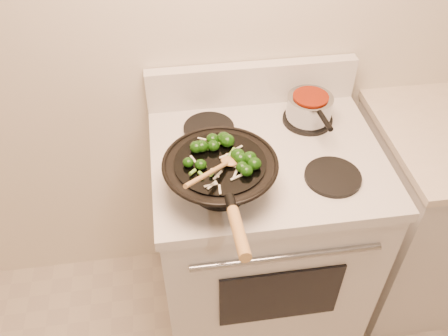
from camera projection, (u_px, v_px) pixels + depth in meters
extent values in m
cube|color=silver|center=(260.00, 241.00, 1.92)|extent=(0.76, 0.64, 0.88)
cube|color=silver|center=(267.00, 157.00, 1.61)|extent=(0.78, 0.66, 0.04)
cube|color=silver|center=(252.00, 83.00, 1.76)|extent=(0.78, 0.05, 0.16)
cylinder|color=#93969B|center=(287.00, 257.00, 1.45)|extent=(0.60, 0.02, 0.02)
cube|color=black|center=(280.00, 296.00, 1.61)|extent=(0.42, 0.01, 0.28)
cylinder|color=black|center=(220.00, 188.00, 1.46)|extent=(0.18, 0.18, 0.01)
cylinder|color=black|center=(333.00, 177.00, 1.50)|extent=(0.18, 0.18, 0.01)
cylinder|color=black|center=(209.00, 128.00, 1.68)|extent=(0.18, 0.18, 0.01)
cylinder|color=black|center=(307.00, 119.00, 1.72)|extent=(0.18, 0.18, 0.01)
torus|color=black|center=(220.00, 163.00, 1.39)|extent=(0.35, 0.35, 0.01)
cylinder|color=black|center=(220.00, 163.00, 1.39)|extent=(0.27, 0.27, 0.01)
cylinder|color=black|center=(231.00, 203.00, 1.23)|extent=(0.03, 0.06, 0.04)
cylinder|color=#AB7C43|center=(239.00, 232.00, 1.13)|extent=(0.03, 0.18, 0.06)
ellipsoid|color=#0F3207|center=(212.00, 139.00, 1.44)|extent=(0.04, 0.04, 0.03)
cylinder|color=#487A2C|center=(216.00, 141.00, 1.45)|extent=(0.02, 0.01, 0.01)
ellipsoid|color=#0F3207|center=(196.00, 147.00, 1.41)|extent=(0.04, 0.04, 0.03)
ellipsoid|color=#0F3207|center=(227.00, 141.00, 1.43)|extent=(0.05, 0.05, 0.04)
ellipsoid|color=#0F3207|center=(247.00, 171.00, 1.34)|extent=(0.04, 0.04, 0.03)
cylinder|color=#487A2C|center=(250.00, 172.00, 1.35)|extent=(0.02, 0.02, 0.01)
ellipsoid|color=#0F3207|center=(213.00, 146.00, 1.42)|extent=(0.04, 0.04, 0.03)
ellipsoid|color=#0F3207|center=(254.00, 164.00, 1.36)|extent=(0.04, 0.04, 0.04)
ellipsoid|color=#0F3207|center=(201.00, 164.00, 1.36)|extent=(0.03, 0.03, 0.03)
cylinder|color=#487A2C|center=(204.00, 166.00, 1.36)|extent=(0.02, 0.01, 0.01)
ellipsoid|color=#0F3207|center=(242.00, 167.00, 1.35)|extent=(0.04, 0.04, 0.03)
ellipsoid|color=#0F3207|center=(188.00, 162.00, 1.37)|extent=(0.03, 0.03, 0.03)
ellipsoid|color=#0F3207|center=(240.00, 158.00, 1.37)|extent=(0.04, 0.04, 0.03)
cylinder|color=#487A2C|center=(244.00, 160.00, 1.38)|extent=(0.02, 0.01, 0.01)
ellipsoid|color=#0F3207|center=(250.00, 158.00, 1.37)|extent=(0.04, 0.04, 0.04)
ellipsoid|color=#0F3207|center=(201.00, 146.00, 1.41)|extent=(0.04, 0.04, 0.04)
ellipsoid|color=#0F3207|center=(224.00, 138.00, 1.44)|extent=(0.04, 0.04, 0.04)
cylinder|color=#487A2C|center=(228.00, 140.00, 1.45)|extent=(0.02, 0.01, 0.01)
ellipsoid|color=#0F3207|center=(238.00, 155.00, 1.38)|extent=(0.04, 0.04, 0.04)
cube|color=silver|center=(204.00, 139.00, 1.46)|extent=(0.04, 0.03, 0.00)
cube|color=silver|center=(238.00, 177.00, 1.34)|extent=(0.05, 0.02, 0.00)
cube|color=silver|center=(194.00, 160.00, 1.39)|extent=(0.02, 0.04, 0.00)
cube|color=silver|center=(225.00, 156.00, 1.40)|extent=(0.04, 0.02, 0.00)
cube|color=silver|center=(205.00, 145.00, 1.44)|extent=(0.03, 0.02, 0.00)
cube|color=silver|center=(212.00, 185.00, 1.31)|extent=(0.03, 0.03, 0.00)
cube|color=silver|center=(215.00, 145.00, 1.44)|extent=(0.03, 0.03, 0.00)
cube|color=silver|center=(220.00, 189.00, 1.30)|extent=(0.01, 0.04, 0.00)
cube|color=silver|center=(236.00, 173.00, 1.35)|extent=(0.02, 0.04, 0.00)
cube|color=silver|center=(237.00, 149.00, 1.42)|extent=(0.04, 0.03, 0.00)
cube|color=silver|center=(239.00, 169.00, 1.36)|extent=(0.03, 0.04, 0.00)
cube|color=silver|center=(211.00, 185.00, 1.31)|extent=(0.04, 0.01, 0.00)
cube|color=silver|center=(218.00, 175.00, 1.34)|extent=(0.03, 0.03, 0.00)
cylinder|color=#63A936|center=(201.00, 174.00, 1.34)|extent=(0.02, 0.02, 0.01)
cylinder|color=#63A936|center=(209.00, 147.00, 1.42)|extent=(0.02, 0.02, 0.01)
cylinder|color=#63A936|center=(233.00, 150.00, 1.41)|extent=(0.03, 0.02, 0.02)
cylinder|color=#63A936|center=(219.00, 143.00, 1.44)|extent=(0.02, 0.02, 0.01)
cylinder|color=#63A936|center=(208.00, 140.00, 1.45)|extent=(0.02, 0.02, 0.01)
cylinder|color=#63A936|center=(212.00, 173.00, 1.34)|extent=(0.03, 0.02, 0.02)
cylinder|color=#63A936|center=(230.00, 155.00, 1.40)|extent=(0.02, 0.02, 0.02)
cylinder|color=#63A936|center=(250.00, 162.00, 1.37)|extent=(0.01, 0.02, 0.01)
cylinder|color=#63A936|center=(193.00, 172.00, 1.34)|extent=(0.02, 0.03, 0.01)
sphere|color=beige|center=(218.00, 176.00, 1.34)|extent=(0.01, 0.01, 0.01)
sphere|color=beige|center=(212.00, 170.00, 1.36)|extent=(0.01, 0.01, 0.01)
sphere|color=beige|center=(227.00, 155.00, 1.40)|extent=(0.01, 0.01, 0.01)
sphere|color=beige|center=(246.00, 160.00, 1.39)|extent=(0.01, 0.01, 0.01)
ellipsoid|color=#AB7C43|center=(229.00, 161.00, 1.37)|extent=(0.07, 0.06, 0.01)
cylinder|color=#AB7C43|center=(208.00, 174.00, 1.28)|extent=(0.15, 0.17, 0.09)
cylinder|color=#93969B|center=(309.00, 108.00, 1.68)|extent=(0.16, 0.16, 0.09)
cylinder|color=#6C1505|center=(311.00, 97.00, 1.65)|extent=(0.13, 0.13, 0.01)
cylinder|color=black|center=(325.00, 121.00, 1.56)|extent=(0.03, 0.10, 0.02)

